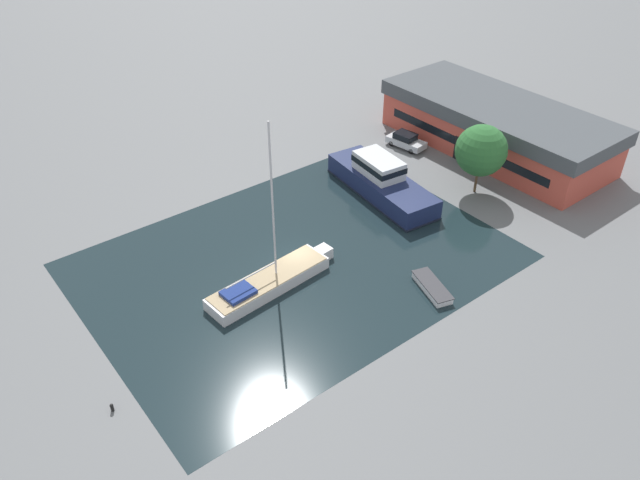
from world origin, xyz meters
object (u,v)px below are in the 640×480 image
object	(u,v)px
warehouse_building	(496,126)
small_dinghy	(432,287)
parked_car	(406,140)
sailboat_moored	(270,281)
motor_cruiser	(381,181)
quay_tree_near_building	(481,150)

from	to	relation	value
warehouse_building	small_dinghy	xyz separation A→B (m)	(12.83, -23.07, -2.37)
parked_car	small_dinghy	bearing A→B (deg)	41.40
warehouse_building	sailboat_moored	bearing A→B (deg)	-82.27
sailboat_moored	warehouse_building	bearing A→B (deg)	93.45
parked_car	motor_cruiser	xyz separation A→B (m)	(5.58, -8.91, 0.56)
quay_tree_near_building	motor_cruiser	world-z (taller)	quay_tree_near_building
warehouse_building	parked_car	bearing A→B (deg)	-129.97
quay_tree_near_building	small_dinghy	xyz separation A→B (m)	(7.94, -14.37, -4.19)
motor_cruiser	small_dinghy	xyz separation A→B (m)	(13.38, -6.77, -1.07)
warehouse_building	sailboat_moored	size ratio (longest dim) A/B	1.81
sailboat_moored	motor_cruiser	xyz separation A→B (m)	(-5.19, 16.60, 0.74)
warehouse_building	sailboat_moored	xyz separation A→B (m)	(4.64, -32.90, -2.05)
quay_tree_near_building	parked_car	xyz separation A→B (m)	(-11.02, 1.31, -3.68)
parked_car	motor_cruiser	size ratio (longest dim) A/B	0.34
sailboat_moored	motor_cruiser	size ratio (longest dim) A/B	1.03
warehouse_building	parked_car	xyz separation A→B (m)	(-6.13, -7.39, -1.86)
quay_tree_near_building	parked_car	size ratio (longest dim) A/B	1.51
motor_cruiser	small_dinghy	size ratio (longest dim) A/B	3.01
quay_tree_near_building	motor_cruiser	distance (m)	9.86
warehouse_building	quay_tree_near_building	world-z (taller)	quay_tree_near_building
quay_tree_near_building	parked_car	bearing A→B (deg)	173.23
quay_tree_near_building	sailboat_moored	distance (m)	24.51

